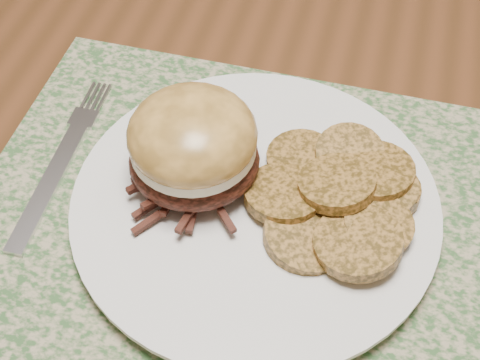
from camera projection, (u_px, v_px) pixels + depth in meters
name	position (u px, v px, depth m)	size (l,w,h in m)	color
dining_table	(196.00, 154.00, 0.66)	(1.50, 0.90, 0.75)	#5A311A
placemat	(264.00, 224.00, 0.51)	(0.45, 0.33, 0.00)	#375E30
dinner_plate	(255.00, 205.00, 0.50)	(0.26, 0.26, 0.02)	white
pork_sandwich	(193.00, 146.00, 0.48)	(0.12, 0.12, 0.07)	black
roasted_potatoes	(344.00, 195.00, 0.49)	(0.15, 0.16, 0.04)	olive
fork	(63.00, 159.00, 0.54)	(0.02, 0.18, 0.00)	silver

